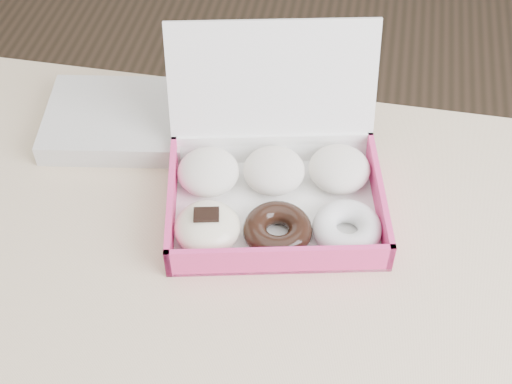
# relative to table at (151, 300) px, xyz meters

# --- Properties ---
(table) EXTENTS (1.20, 0.80, 0.75)m
(table) POSITION_rel_table_xyz_m (0.00, 0.00, 0.00)
(table) COLOR tan
(table) RESTS_ON ground
(donut_box) EXTENTS (0.36, 0.33, 0.22)m
(donut_box) POSITION_rel_table_xyz_m (0.15, 0.15, 0.11)
(donut_box) COLOR white
(donut_box) RESTS_ON table
(newspapers) EXTENTS (0.25, 0.21, 0.04)m
(newspapers) POSITION_rel_table_xyz_m (-0.12, 0.26, 0.10)
(newspapers) COLOR white
(newspapers) RESTS_ON table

